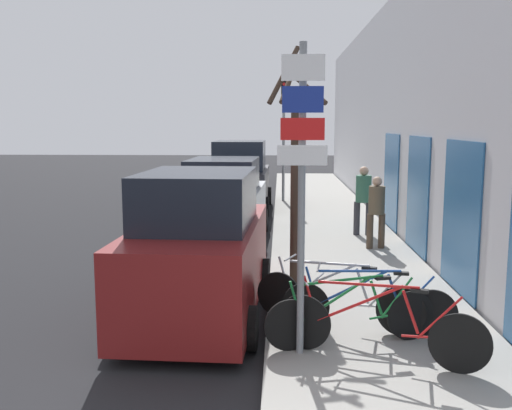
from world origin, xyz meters
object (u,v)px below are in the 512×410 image
at_px(pedestrian_far, 363,196).
at_px(street_tree, 296,180).
at_px(pedestrian_near, 376,207).
at_px(traffic_light, 284,123).
at_px(parked_car_0, 200,251).
at_px(parked_car_2, 240,179).
at_px(bicycle_0, 378,328).
at_px(bicycle_2, 368,306).
at_px(parked_car_1, 224,204).
at_px(bicycle_3, 337,299).
at_px(signpost, 302,178).
at_px(bicycle_1, 352,316).

bearing_deg(pedestrian_far, street_tree, 76.08).
bearing_deg(pedestrian_near, traffic_light, -88.70).
bearing_deg(parked_car_0, parked_car_2, 93.05).
xyz_separation_m(bicycle_0, traffic_light, (-1.07, 14.40, 2.47)).
distance_m(bicycle_2, traffic_light, 13.78).
bearing_deg(parked_car_1, bicycle_3, -68.75).
height_order(bicycle_0, pedestrian_far, pedestrian_far).
bearing_deg(traffic_light, pedestrian_far, -72.73).
relative_size(bicycle_0, bicycle_3, 1.07).
bearing_deg(parked_car_0, bicycle_0, -36.18).
xyz_separation_m(signpost, parked_car_2, (-1.64, 12.77, -1.27)).
bearing_deg(parked_car_2, traffic_light, 44.42).
bearing_deg(bicycle_1, pedestrian_far, -24.03).
height_order(pedestrian_near, pedestrian_far, pedestrian_far).
distance_m(bicycle_2, bicycle_3, 0.48).
relative_size(parked_car_0, parked_car_2, 0.97).
relative_size(bicycle_0, parked_car_1, 0.53).
relative_size(bicycle_1, parked_car_2, 0.50).
bearing_deg(parked_car_1, pedestrian_far, 7.09).
xyz_separation_m(signpost, bicycle_2, (0.95, 0.71, -1.81)).
relative_size(bicycle_1, pedestrian_near, 1.36).
bearing_deg(bicycle_2, traffic_light, 12.88).
bearing_deg(bicycle_3, traffic_light, 25.82).
distance_m(bicycle_1, parked_car_2, 12.71).
distance_m(bicycle_3, pedestrian_far, 6.89).
xyz_separation_m(bicycle_1, bicycle_2, (0.27, 0.42, -0.00)).
height_order(parked_car_2, pedestrian_near, parked_car_2).
bearing_deg(parked_car_2, bicycle_1, -78.90).
bearing_deg(pedestrian_far, traffic_light, -64.46).
bearing_deg(signpost, bicycle_3, 60.74).
height_order(parked_car_0, street_tree, street_tree).
relative_size(bicycle_0, bicycle_2, 1.04).
height_order(bicycle_3, pedestrian_far, pedestrian_far).
relative_size(signpost, pedestrian_near, 2.29).
height_order(parked_car_1, traffic_light, traffic_light).
height_order(bicycle_2, parked_car_2, parked_car_2).
distance_m(parked_car_1, pedestrian_near, 3.84).
height_order(bicycle_1, parked_car_2, parked_car_2).
distance_m(parked_car_0, pedestrian_far, 6.87).
xyz_separation_m(bicycle_0, parked_car_0, (-2.43, 1.93, 0.48)).
xyz_separation_m(signpost, pedestrian_near, (1.94, 6.14, -1.24)).
xyz_separation_m(bicycle_3, parked_car_0, (-2.05, 0.75, 0.49)).
distance_m(parked_car_1, parked_car_2, 5.36).
relative_size(bicycle_3, pedestrian_near, 1.38).
distance_m(parked_car_2, pedestrian_far, 6.15).
distance_m(parked_car_0, traffic_light, 12.70).
bearing_deg(bicycle_2, pedestrian_near, -2.15).
bearing_deg(traffic_light, parked_car_0, -96.20).
distance_m(bicycle_0, bicycle_1, 0.54).
bearing_deg(bicycle_2, street_tree, 28.85).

